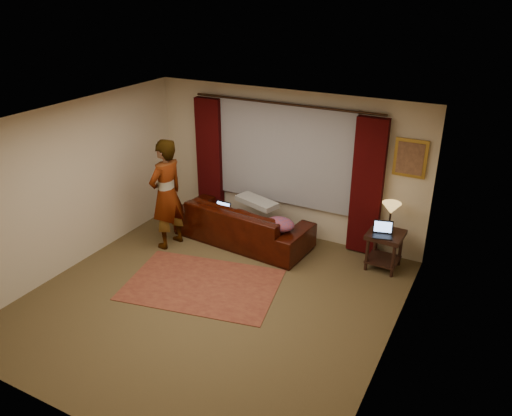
{
  "coord_description": "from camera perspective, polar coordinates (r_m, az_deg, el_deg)",
  "views": [
    {
      "loc": [
        3.39,
        -5.04,
        4.19
      ],
      "look_at": [
        0.1,
        1.2,
        1.0
      ],
      "focal_mm": 35.0,
      "sensor_mm": 36.0,
      "label": 1
    }
  ],
  "objects": [
    {
      "name": "clothing_pile",
      "position": [
        8.14,
        2.73,
        -1.92
      ],
      "size": [
        0.56,
        0.47,
        0.21
      ],
      "primitive_type": "ellipsoid",
      "rotation": [
        0.0,
        0.0,
        0.17
      ],
      "color": "#7C3952",
      "rests_on": "sofa"
    },
    {
      "name": "laptop_table",
      "position": [
        7.89,
        14.32,
        -2.47
      ],
      "size": [
        0.37,
        0.39,
        0.22
      ],
      "primitive_type": null,
      "rotation": [
        0.0,
        0.0,
        0.25
      ],
      "color": "black",
      "rests_on": "end_table"
    },
    {
      "name": "ceiling",
      "position": [
        6.28,
        -6.0,
        9.53
      ],
      "size": [
        5.0,
        5.0,
        0.02
      ],
      "primitive_type": "cube",
      "color": "silver",
      "rests_on": "ground"
    },
    {
      "name": "curtain_rod",
      "position": [
        8.37,
        3.26,
        11.79
      ],
      "size": [
        0.04,
        0.04,
        3.4
      ],
      "primitive_type": "cylinder",
      "color": "black",
      "rests_on": "wall_back"
    },
    {
      "name": "drape_right",
      "position": [
        8.24,
        12.58,
        2.29
      ],
      "size": [
        0.5,
        0.14,
        2.3
      ],
      "primitive_type": "cube",
      "color": "#320405",
      "rests_on": "floor"
    },
    {
      "name": "wall_back",
      "position": [
        8.76,
        3.4,
        5.02
      ],
      "size": [
        5.0,
        0.02,
        2.6
      ],
      "primitive_type": "cube",
      "color": "beige",
      "rests_on": "ground"
    },
    {
      "name": "laptop_sofa",
      "position": [
        8.68,
        -4.15,
        -0.2
      ],
      "size": [
        0.31,
        0.33,
        0.21
      ],
      "primitive_type": null,
      "rotation": [
        0.0,
        0.0,
        -0.04
      ],
      "color": "black",
      "rests_on": "sofa"
    },
    {
      "name": "wall_right",
      "position": [
        5.88,
        15.52,
        -6.09
      ],
      "size": [
        0.02,
        5.0,
        2.6
      ],
      "primitive_type": "cube",
      "color": "beige",
      "rests_on": "ground"
    },
    {
      "name": "tiffany_lamp",
      "position": [
        8.05,
        15.09,
        -0.98
      ],
      "size": [
        0.34,
        0.34,
        0.47
      ],
      "primitive_type": null,
      "rotation": [
        0.0,
        0.0,
        -0.18
      ],
      "color": "olive",
      "rests_on": "end_table"
    },
    {
      "name": "area_rug",
      "position": [
        7.72,
        -6.15,
        -8.67
      ],
      "size": [
        2.51,
        1.92,
        0.01
      ],
      "primitive_type": "cube",
      "rotation": [
        0.0,
        0.0,
        0.2
      ],
      "color": "brown",
      "rests_on": "floor"
    },
    {
      "name": "throw_blanket",
      "position": [
        8.58,
        0.09,
        2.33
      ],
      "size": [
        0.85,
        0.55,
        0.09
      ],
      "primitive_type": "cube",
      "rotation": [
        0.0,
        0.0,
        -0.31
      ],
      "color": "#9A9A95",
      "rests_on": "sofa"
    },
    {
      "name": "person",
      "position": [
        8.5,
        -10.18,
        1.56
      ],
      "size": [
        0.64,
        0.64,
        1.91
      ],
      "primitive_type": "imported",
      "rotation": [
        0.0,
        0.0,
        -1.72
      ],
      "color": "#9A9A95",
      "rests_on": "floor"
    },
    {
      "name": "wall_front",
      "position": [
        5.13,
        -21.17,
        -11.88
      ],
      "size": [
        5.0,
        0.02,
        2.6
      ],
      "primitive_type": "cube",
      "color": "beige",
      "rests_on": "ground"
    },
    {
      "name": "sofa",
      "position": [
        8.68,
        -1.52,
        -0.91
      ],
      "size": [
        2.51,
        1.26,
        0.98
      ],
      "primitive_type": "imported",
      "rotation": [
        0.0,
        0.0,
        3.05
      ],
      "color": "black",
      "rests_on": "floor"
    },
    {
      "name": "picture_frame",
      "position": [
        8.01,
        17.24,
        5.47
      ],
      "size": [
        0.5,
        0.04,
        0.6
      ],
      "primitive_type": "cube",
      "color": "#B28630",
      "rests_on": "wall_back"
    },
    {
      "name": "sheer_curtain",
      "position": [
        8.64,
        3.26,
        6.15
      ],
      "size": [
        2.5,
        0.05,
        1.8
      ],
      "primitive_type": "cube",
      "color": "gray",
      "rests_on": "wall_back"
    },
    {
      "name": "wall_left",
      "position": [
        8.27,
        -20.24,
        2.32
      ],
      "size": [
        0.02,
        5.0,
        2.6
      ],
      "primitive_type": "cube",
      "color": "beige",
      "rests_on": "ground"
    },
    {
      "name": "drape_left",
      "position": [
        9.39,
        -5.29,
        5.53
      ],
      "size": [
        0.5,
        0.14,
        2.3
      ],
      "primitive_type": "cube",
      "color": "#320405",
      "rests_on": "floor"
    },
    {
      "name": "end_table",
      "position": [
        8.21,
        14.41,
        -4.7
      ],
      "size": [
        0.56,
        0.56,
        0.62
      ],
      "primitive_type": "cube",
      "rotation": [
        0.0,
        0.0,
        -0.04
      ],
      "color": "black",
      "rests_on": "floor"
    },
    {
      "name": "floor",
      "position": [
        7.38,
        -5.12,
        -10.41
      ],
      "size": [
        5.0,
        5.0,
        0.01
      ],
      "primitive_type": "cube",
      "color": "brown",
      "rests_on": "ground"
    }
  ]
}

